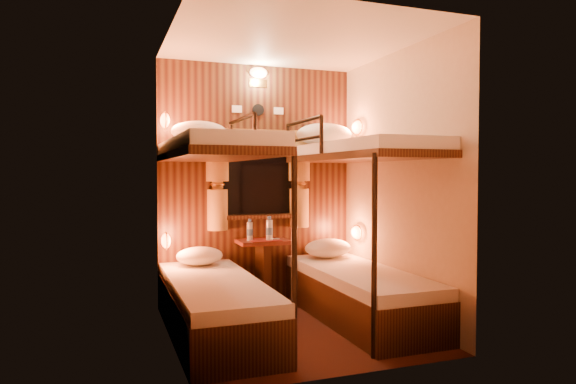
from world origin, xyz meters
name	(u,v)px	position (x,y,z in m)	size (l,w,h in m)	color
floor	(293,329)	(0.00, 0.00, 0.00)	(2.10, 2.10, 0.00)	#3C1510
ceiling	(293,41)	(0.00, 0.00, 2.40)	(2.10, 2.10, 0.00)	silver
wall_back	(257,184)	(0.00, 1.05, 1.20)	(2.40, 2.40, 0.00)	#C6B293
wall_front	(350,190)	(0.00, -1.05, 1.20)	(2.40, 2.40, 0.00)	#C6B293
wall_left	(171,187)	(-1.00, 0.00, 1.20)	(2.40, 2.40, 0.00)	#C6B293
wall_right	(397,185)	(1.00, 0.00, 1.20)	(2.40, 2.40, 0.00)	#C6B293
back_panel	(258,184)	(0.00, 1.04, 1.20)	(2.00, 0.03, 2.40)	black
bunk_left	(215,266)	(-0.65, 0.07, 0.56)	(0.72, 1.90, 1.82)	black
bunk_right	(358,257)	(0.65, 0.07, 0.56)	(0.72, 1.90, 1.82)	black
window	(259,186)	(0.00, 1.00, 1.18)	(1.00, 0.12, 0.79)	black
curtains	(259,178)	(0.00, 0.97, 1.26)	(1.10, 0.22, 1.00)	olive
back_fixtures	(258,80)	(0.00, 1.00, 2.25)	(0.54, 0.09, 0.48)	black
reading_lamps	(268,180)	(0.00, 0.70, 1.24)	(2.00, 0.20, 1.25)	#FF5F26
table	(263,263)	(0.00, 0.85, 0.41)	(0.50, 0.34, 0.66)	#501412
bottle_left	(250,231)	(-0.14, 0.84, 0.74)	(0.06, 0.06, 0.21)	#99BFE5
bottle_right	(269,230)	(0.05, 0.79, 0.75)	(0.07, 0.07, 0.24)	#99BFE5
sachet_a	(275,239)	(0.12, 0.84, 0.65)	(0.09, 0.06, 0.01)	silver
sachet_b	(264,239)	(0.02, 0.89, 0.65)	(0.06, 0.05, 0.00)	silver
pillow_lower_left	(200,256)	(-0.65, 0.74, 0.54)	(0.43, 0.31, 0.17)	white
pillow_lower_right	(328,248)	(0.65, 0.73, 0.55)	(0.48, 0.35, 0.19)	white
pillow_upper_left	(199,132)	(-0.65, 0.72, 1.69)	(0.51, 0.37, 0.20)	white
pillow_upper_right	(324,135)	(0.65, 0.83, 1.70)	(0.59, 0.42, 0.23)	white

